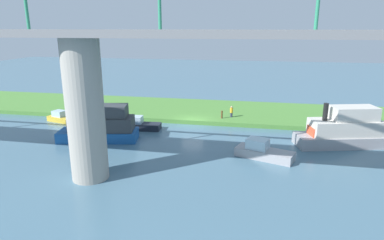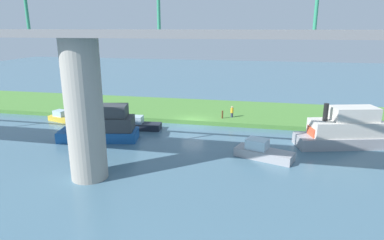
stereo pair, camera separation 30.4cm
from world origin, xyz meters
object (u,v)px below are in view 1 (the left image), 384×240
object	(u,v)px
pontoon_yellow	(343,130)
riverboat_paddlewheel	(62,118)
motorboat_white	(139,125)
houseboat_blue	(263,151)
mooring_post	(222,114)
person_on_bank	(231,112)
motorboat_red	(100,126)
bridge_pylon	(85,111)

from	to	relation	value
pontoon_yellow	riverboat_paddlewheel	distance (m)	31.77
motorboat_white	houseboat_blue	world-z (taller)	houseboat_blue
mooring_post	houseboat_blue	bearing A→B (deg)	114.28
mooring_post	houseboat_blue	distance (m)	11.71
person_on_bank	motorboat_red	xyz separation A→B (m)	(12.46, 9.83, 0.30)
houseboat_blue	riverboat_paddlewheel	world-z (taller)	houseboat_blue
pontoon_yellow	bridge_pylon	bearing A→B (deg)	29.06
bridge_pylon	person_on_bank	xyz separation A→B (m)	(-9.25, -18.16, -4.06)
mooring_post	motorboat_red	bearing A→B (deg)	38.56
motorboat_white	motorboat_red	world-z (taller)	motorboat_red
mooring_post	motorboat_white	world-z (taller)	motorboat_white
bridge_pylon	riverboat_paddlewheel	bearing A→B (deg)	-51.30
pontoon_yellow	motorboat_white	bearing A→B (deg)	-3.25
riverboat_paddlewheel	motorboat_white	bearing A→B (deg)	173.47
bridge_pylon	motorboat_white	xyz separation A→B (m)	(0.69, -12.64, -4.72)
motorboat_white	riverboat_paddlewheel	xyz separation A→B (m)	(10.39, -1.19, -0.07)
motorboat_white	riverboat_paddlewheel	size ratio (longest dim) A/B	1.10
houseboat_blue	riverboat_paddlewheel	xyz separation A→B (m)	(24.06, -7.12, -0.12)
pontoon_yellow	riverboat_paddlewheel	world-z (taller)	pontoon_yellow
bridge_pylon	houseboat_blue	bearing A→B (deg)	-152.65
bridge_pylon	motorboat_red	xyz separation A→B (m)	(3.20, -8.32, -3.77)
motorboat_white	riverboat_paddlewheel	bearing A→B (deg)	-6.53
motorboat_white	motorboat_red	bearing A→B (deg)	59.88
mooring_post	person_on_bank	bearing A→B (deg)	-144.57
person_on_bank	riverboat_paddlewheel	size ratio (longest dim) A/B	0.33
motorboat_white	riverboat_paddlewheel	distance (m)	10.45
motorboat_red	riverboat_paddlewheel	bearing A→B (deg)	-34.98
motorboat_white	pontoon_yellow	bearing A→B (deg)	176.75
mooring_post	motorboat_red	xyz separation A→B (m)	(11.37, 9.06, 0.53)
pontoon_yellow	motorboat_red	world-z (taller)	pontoon_yellow
bridge_pylon	motorboat_red	world-z (taller)	bridge_pylon
pontoon_yellow	houseboat_blue	bearing A→B (deg)	31.84
bridge_pylon	riverboat_paddlewheel	xyz separation A→B (m)	(11.08, -13.83, -4.79)
pontoon_yellow	motorboat_red	xyz separation A→B (m)	(23.79, 3.12, -0.09)
pontoon_yellow	houseboat_blue	size ratio (longest dim) A/B	1.65
person_on_bank	motorboat_red	bearing A→B (deg)	38.29
mooring_post	riverboat_paddlewheel	distance (m)	19.58
mooring_post	riverboat_paddlewheel	xyz separation A→B (m)	(19.24, 3.55, -0.50)
person_on_bank	mooring_post	world-z (taller)	person_on_bank
motorboat_red	riverboat_paddlewheel	size ratio (longest dim) A/B	1.95
mooring_post	houseboat_blue	world-z (taller)	houseboat_blue
mooring_post	motorboat_red	size ratio (longest dim) A/B	0.11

